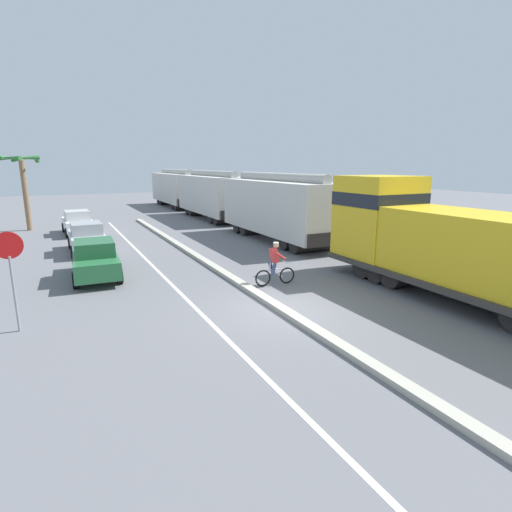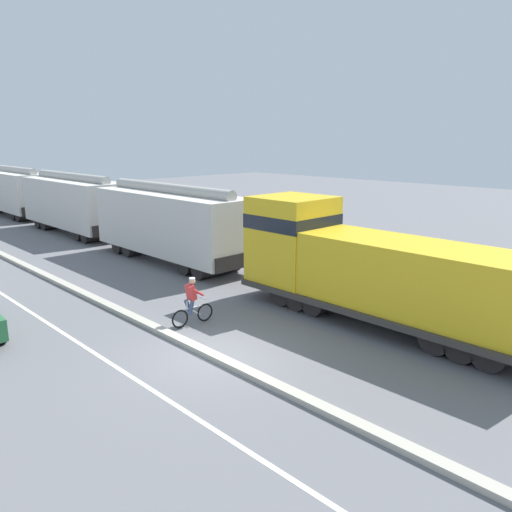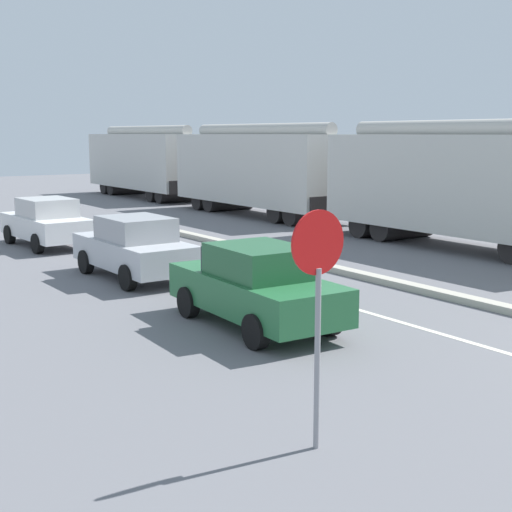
# 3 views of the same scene
# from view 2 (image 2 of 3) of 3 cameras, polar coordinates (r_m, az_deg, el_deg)

# --- Properties ---
(ground_plane) EXTENTS (120.00, 120.00, 0.00)m
(ground_plane) POSITION_cam_2_polar(r_m,az_deg,el_deg) (15.49, -5.32, -11.36)
(ground_plane) COLOR slate
(median_curb) EXTENTS (0.36, 36.00, 0.16)m
(median_curb) POSITION_cam_2_polar(r_m,az_deg,el_deg) (20.18, -16.15, -5.64)
(median_curb) COLOR #B2AD9E
(median_curb) RESTS_ON ground
(lane_stripe) EXTENTS (0.14, 36.00, 0.01)m
(lane_stripe) POSITION_cam_2_polar(r_m,az_deg,el_deg) (19.29, -22.46, -7.27)
(lane_stripe) COLOR silver
(lane_stripe) RESTS_ON ground
(locomotive) EXTENTS (3.10, 11.61, 4.20)m
(locomotive) POSITION_cam_2_polar(r_m,az_deg,el_deg) (18.27, 12.51, -1.77)
(locomotive) COLOR gold
(locomotive) RESTS_ON ground
(hopper_car_lead) EXTENTS (2.90, 10.60, 4.18)m
(hopper_car_lead) POSITION_cam_2_polar(r_m,az_deg,el_deg) (26.70, -9.75, 3.67)
(hopper_car_lead) COLOR beige
(hopper_car_lead) RESTS_ON ground
(hopper_car_middle) EXTENTS (2.90, 10.60, 4.18)m
(hopper_car_middle) POSITION_cam_2_polar(r_m,az_deg,el_deg) (36.77, -20.13, 5.65)
(hopper_car_middle) COLOR beige
(hopper_car_middle) RESTS_ON ground
(hopper_car_trailing) EXTENTS (2.90, 10.60, 4.18)m
(hopper_car_trailing) POSITION_cam_2_polar(r_m,az_deg,el_deg) (47.54, -25.97, 6.68)
(hopper_car_trailing) COLOR beige
(hopper_car_trailing) RESTS_ON ground
(cyclist) EXTENTS (1.71, 0.48, 1.71)m
(cyclist) POSITION_cam_2_polar(r_m,az_deg,el_deg) (17.75, -7.34, -5.31)
(cyclist) COLOR black
(cyclist) RESTS_ON ground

